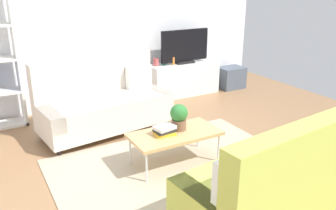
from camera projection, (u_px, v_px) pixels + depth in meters
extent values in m
plane|color=#936B47|center=(184.00, 167.00, 4.37)|extent=(7.68, 7.68, 0.00)
cube|color=silver|center=(101.00, 23.00, 6.18)|extent=(6.40, 0.12, 2.90)
cube|color=tan|center=(179.00, 171.00, 4.27)|extent=(2.90, 2.20, 0.01)
cube|color=beige|center=(106.00, 111.00, 5.28)|extent=(1.99, 1.07, 0.44)
cube|color=beige|center=(94.00, 74.00, 5.35)|extent=(1.91, 0.43, 0.56)
cube|color=beige|center=(153.00, 94.00, 5.71)|extent=(0.30, 0.86, 0.22)
cube|color=beige|center=(48.00, 117.00, 4.77)|extent=(0.30, 0.86, 0.22)
cylinder|color=black|center=(167.00, 122.00, 5.60)|extent=(0.05, 0.05, 0.10)
cylinder|color=black|center=(59.00, 152.00, 4.63)|extent=(0.05, 0.05, 0.10)
cylinder|color=black|center=(143.00, 110.00, 6.11)|extent=(0.05, 0.05, 0.10)
cylinder|color=black|center=(42.00, 135.00, 5.14)|extent=(0.05, 0.05, 0.10)
cube|color=white|center=(139.00, 76.00, 5.62)|extent=(0.41, 0.19, 0.36)
cube|color=#C1CC51|center=(273.00, 187.00, 3.38)|extent=(1.98, 1.03, 0.44)
cube|color=#C1CC51|center=(310.00, 153.00, 2.97)|extent=(1.91, 0.40, 0.56)
cube|color=#C1CC51|center=(206.00, 209.00, 2.88)|extent=(0.29, 0.86, 0.22)
cube|color=#C1CC51|center=(326.00, 153.00, 3.80)|extent=(0.29, 0.86, 0.22)
cylinder|color=black|center=(296.00, 170.00, 4.21)|extent=(0.05, 0.05, 0.10)
cube|color=white|center=(237.00, 179.00, 2.77)|extent=(0.41, 0.18, 0.36)
cube|color=tan|center=(175.00, 134.00, 4.33)|extent=(1.10, 0.56, 0.04)
cylinder|color=silver|center=(130.00, 151.00, 4.36)|extent=(0.02, 0.02, 0.38)
cylinder|color=silver|center=(198.00, 135.00, 4.81)|extent=(0.02, 0.02, 0.38)
cylinder|color=silver|center=(147.00, 168.00, 3.98)|extent=(0.02, 0.02, 0.38)
cylinder|color=silver|center=(218.00, 148.00, 4.44)|extent=(0.02, 0.02, 0.38)
cube|color=silver|center=(184.00, 79.00, 6.97)|extent=(1.40, 0.44, 0.64)
cube|color=black|center=(184.00, 62.00, 6.84)|extent=(0.36, 0.20, 0.04)
cube|color=black|center=(185.00, 45.00, 6.73)|extent=(1.00, 0.05, 0.60)
cube|color=white|center=(17.00, 58.00, 5.38)|extent=(0.04, 0.36, 2.10)
cube|color=#4C5666|center=(231.00, 78.00, 7.43)|extent=(0.52, 0.40, 0.44)
cylinder|color=brown|center=(179.00, 124.00, 4.39)|extent=(0.18, 0.18, 0.13)
sphere|color=#2D7233|center=(179.00, 113.00, 4.34)|extent=(0.22, 0.22, 0.22)
cube|color=gold|center=(165.00, 133.00, 4.27)|extent=(0.26, 0.21, 0.04)
cube|color=#262626|center=(165.00, 130.00, 4.25)|extent=(0.25, 0.19, 0.04)
cube|color=silver|center=(165.00, 127.00, 4.24)|extent=(0.27, 0.22, 0.04)
cylinder|color=#B24C4C|center=(156.00, 62.00, 6.61)|extent=(0.11, 0.11, 0.14)
cylinder|color=#33B29E|center=(164.00, 61.00, 6.69)|extent=(0.09, 0.09, 0.15)
cylinder|color=orange|center=(173.00, 61.00, 6.69)|extent=(0.04, 0.04, 0.14)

